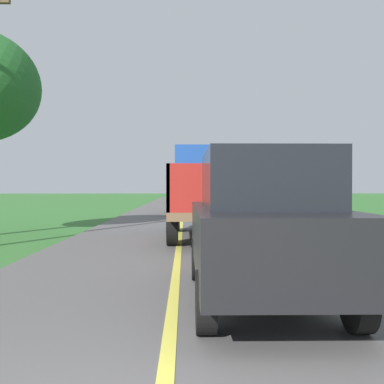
# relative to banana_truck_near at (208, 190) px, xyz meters

# --- Properties ---
(banana_truck_near) EXTENTS (2.38, 5.82, 2.80)m
(banana_truck_near) POSITION_rel_banana_truck_near_xyz_m (0.00, 0.00, 0.00)
(banana_truck_near) COLOR #2D2D30
(banana_truck_near) RESTS_ON road_surface
(banana_truck_far) EXTENTS (2.38, 5.81, 2.80)m
(banana_truck_far) POSITION_rel_banana_truck_near_xyz_m (-0.35, 11.75, 0.00)
(banana_truck_far) COLOR #2D2D30
(banana_truck_far) RESTS_ON road_surface
(following_car) EXTENTS (1.74, 4.10, 1.92)m
(following_car) POSITION_rel_banana_truck_near_xyz_m (0.25, -7.84, -0.40)
(following_car) COLOR black
(following_car) RESTS_ON road_surface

